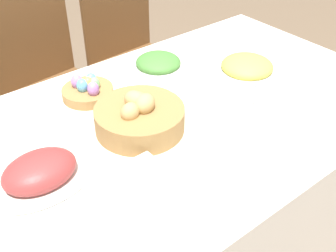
{
  "coord_description": "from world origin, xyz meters",
  "views": [
    {
      "loc": [
        -0.67,
        -0.88,
        1.52
      ],
      "look_at": [
        -0.03,
        -0.07,
        0.77
      ],
      "focal_mm": 45.0,
      "sensor_mm": 36.0,
      "label": 1
    }
  ],
  "objects_px": {
    "knife": "(288,143)",
    "chair_far_center": "(50,82)",
    "dinner_plate": "(256,163)",
    "drinking_cup": "(266,99)",
    "spoon": "(294,140)",
    "fork": "(219,186)",
    "chair_far_right": "(133,53)",
    "pineapple_bowl": "(246,72)",
    "ham_platter": "(40,173)",
    "egg_basket": "(88,90)",
    "bread_basket": "(139,117)",
    "green_salad_bowl": "(158,67)",
    "butter_dish": "(137,173)"
  },
  "relations": [
    {
      "from": "drinking_cup",
      "to": "ham_platter",
      "type": "bearing_deg",
      "value": 169.12
    },
    {
      "from": "ham_platter",
      "to": "dinner_plate",
      "type": "relative_size",
      "value": 1.32
    },
    {
      "from": "fork",
      "to": "ham_platter",
      "type": "bearing_deg",
      "value": 136.86
    },
    {
      "from": "butter_dish",
      "to": "knife",
      "type": "bearing_deg",
      "value": -20.78
    },
    {
      "from": "pineapple_bowl",
      "to": "fork",
      "type": "bearing_deg",
      "value": -143.88
    },
    {
      "from": "egg_basket",
      "to": "drinking_cup",
      "type": "bearing_deg",
      "value": -45.3
    },
    {
      "from": "knife",
      "to": "chair_far_right",
      "type": "bearing_deg",
      "value": 77.14
    },
    {
      "from": "chair_far_right",
      "to": "green_salad_bowl",
      "type": "relative_size",
      "value": 4.77
    },
    {
      "from": "bread_basket",
      "to": "spoon",
      "type": "bearing_deg",
      "value": -45.73
    },
    {
      "from": "pineapple_bowl",
      "to": "dinner_plate",
      "type": "height_order",
      "value": "pineapple_bowl"
    },
    {
      "from": "chair_far_right",
      "to": "fork",
      "type": "height_order",
      "value": "chair_far_right"
    },
    {
      "from": "chair_far_center",
      "to": "ham_platter",
      "type": "relative_size",
      "value": 2.97
    },
    {
      "from": "chair_far_center",
      "to": "chair_far_right",
      "type": "distance_m",
      "value": 0.48
    },
    {
      "from": "dinner_plate",
      "to": "bread_basket",
      "type": "bearing_deg",
      "value": 114.96
    },
    {
      "from": "knife",
      "to": "spoon",
      "type": "height_order",
      "value": "same"
    },
    {
      "from": "bread_basket",
      "to": "dinner_plate",
      "type": "bearing_deg",
      "value": -65.04
    },
    {
      "from": "egg_basket",
      "to": "ham_platter",
      "type": "relative_size",
      "value": 0.57
    },
    {
      "from": "egg_basket",
      "to": "dinner_plate",
      "type": "relative_size",
      "value": 0.75
    },
    {
      "from": "pineapple_bowl",
      "to": "butter_dish",
      "type": "bearing_deg",
      "value": -164.8
    },
    {
      "from": "egg_basket",
      "to": "drinking_cup",
      "type": "distance_m",
      "value": 0.61
    },
    {
      "from": "bread_basket",
      "to": "egg_basket",
      "type": "height_order",
      "value": "bread_basket"
    },
    {
      "from": "bread_basket",
      "to": "green_salad_bowl",
      "type": "relative_size",
      "value": 1.43
    },
    {
      "from": "egg_basket",
      "to": "butter_dish",
      "type": "distance_m",
      "value": 0.45
    },
    {
      "from": "knife",
      "to": "spoon",
      "type": "distance_m",
      "value": 0.03
    },
    {
      "from": "egg_basket",
      "to": "spoon",
      "type": "bearing_deg",
      "value": -59.05
    },
    {
      "from": "fork",
      "to": "drinking_cup",
      "type": "relative_size",
      "value": 2.41
    },
    {
      "from": "pineapple_bowl",
      "to": "spoon",
      "type": "distance_m",
      "value": 0.36
    },
    {
      "from": "chair_far_center",
      "to": "spoon",
      "type": "bearing_deg",
      "value": -81.68
    },
    {
      "from": "fork",
      "to": "knife",
      "type": "height_order",
      "value": "same"
    },
    {
      "from": "ham_platter",
      "to": "drinking_cup",
      "type": "distance_m",
      "value": 0.76
    },
    {
      "from": "egg_basket",
      "to": "pineapple_bowl",
      "type": "relative_size",
      "value": 0.82
    },
    {
      "from": "drinking_cup",
      "to": "butter_dish",
      "type": "relative_size",
      "value": 0.55
    },
    {
      "from": "green_salad_bowl",
      "to": "fork",
      "type": "distance_m",
      "value": 0.61
    },
    {
      "from": "chair_far_right",
      "to": "green_salad_bowl",
      "type": "distance_m",
      "value": 0.72
    },
    {
      "from": "ham_platter",
      "to": "green_salad_bowl",
      "type": "relative_size",
      "value": 1.6
    },
    {
      "from": "spoon",
      "to": "fork",
      "type": "bearing_deg",
      "value": -178.25
    },
    {
      "from": "fork",
      "to": "knife",
      "type": "distance_m",
      "value": 0.29
    },
    {
      "from": "spoon",
      "to": "butter_dish",
      "type": "distance_m",
      "value": 0.5
    },
    {
      "from": "fork",
      "to": "knife",
      "type": "bearing_deg",
      "value": -1.75
    },
    {
      "from": "dinner_plate",
      "to": "egg_basket",
      "type": "bearing_deg",
      "value": 107.41
    },
    {
      "from": "dinner_plate",
      "to": "drinking_cup",
      "type": "height_order",
      "value": "drinking_cup"
    },
    {
      "from": "egg_basket",
      "to": "knife",
      "type": "relative_size",
      "value": 1.02
    },
    {
      "from": "chair_far_right",
      "to": "pineapple_bowl",
      "type": "xyz_separation_m",
      "value": [
        -0.07,
        -0.84,
        0.27
      ]
    },
    {
      "from": "ham_platter",
      "to": "knife",
      "type": "bearing_deg",
      "value": -26.07
    },
    {
      "from": "drinking_cup",
      "to": "chair_far_right",
      "type": "bearing_deg",
      "value": 82.28
    },
    {
      "from": "bread_basket",
      "to": "knife",
      "type": "xyz_separation_m",
      "value": [
        0.3,
        -0.34,
        -0.04
      ]
    },
    {
      "from": "chair_far_right",
      "to": "knife",
      "type": "bearing_deg",
      "value": -104.23
    },
    {
      "from": "knife",
      "to": "chair_far_center",
      "type": "bearing_deg",
      "value": 100.5
    },
    {
      "from": "ham_platter",
      "to": "pineapple_bowl",
      "type": "height_order",
      "value": "pineapple_bowl"
    },
    {
      "from": "bread_basket",
      "to": "dinner_plate",
      "type": "relative_size",
      "value": 1.18
    }
  ]
}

